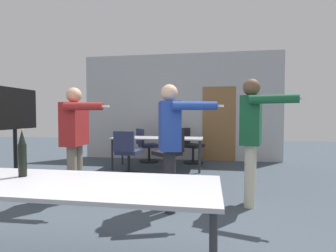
% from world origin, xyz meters
% --- Properties ---
extents(back_wall, '(5.61, 0.12, 2.99)m').
position_xyz_m(back_wall, '(0.03, 5.92, 1.49)').
color(back_wall, '#B2B5B7').
rests_on(back_wall, ground_plane).
extents(conference_table_near, '(2.25, 0.82, 0.74)m').
position_xyz_m(conference_table_near, '(-0.18, 0.39, 0.68)').
color(conference_table_near, '#A8A8AD').
rests_on(conference_table_near, ground_plane).
extents(conference_table_far, '(2.12, 0.82, 0.74)m').
position_xyz_m(conference_table_far, '(-0.37, 4.57, 0.68)').
color(conference_table_far, '#A8A8AD').
rests_on(conference_table_far, ground_plane).
extents(tv_screen, '(0.44, 1.00, 1.71)m').
position_xyz_m(tv_screen, '(-2.26, 2.27, 1.05)').
color(tv_screen, black).
rests_on(tv_screen, ground_plane).
extents(person_center_tall, '(0.88, 0.63, 1.67)m').
position_xyz_m(person_center_tall, '(0.35, 1.90, 1.00)').
color(person_center_tall, '#28282D').
rests_on(person_center_tall, ground_plane).
extents(person_right_polo, '(0.79, 0.67, 1.68)m').
position_xyz_m(person_right_polo, '(-1.13, 2.14, 1.01)').
color(person_right_polo, slate).
rests_on(person_right_polo, ground_plane).
extents(person_far_watching, '(0.77, 0.80, 1.77)m').
position_xyz_m(person_far_watching, '(1.44, 2.28, 1.07)').
color(person_far_watching, beige).
rests_on(person_far_watching, ground_plane).
extents(office_chair_far_right, '(0.52, 0.56, 0.94)m').
position_xyz_m(office_chair_far_right, '(-0.85, 3.76, 0.44)').
color(office_chair_far_right, black).
rests_on(office_chair_far_right, ground_plane).
extents(office_chair_side_rolled, '(0.67, 0.64, 0.92)m').
position_xyz_m(office_chair_side_rolled, '(0.35, 5.42, 0.43)').
color(office_chair_side_rolled, black).
rests_on(office_chair_side_rolled, ground_plane).
extents(office_chair_near_pushed, '(0.68, 0.69, 0.96)m').
position_xyz_m(office_chair_near_pushed, '(0.06, 3.65, 0.46)').
color(office_chair_near_pushed, black).
rests_on(office_chair_near_pushed, ground_plane).
extents(office_chair_far_left, '(0.68, 0.67, 0.90)m').
position_xyz_m(office_chair_far_left, '(-0.83, 5.35, 0.41)').
color(office_chair_far_left, black).
rests_on(office_chair_far_left, ground_plane).
extents(beer_bottle, '(0.07, 0.07, 0.41)m').
position_xyz_m(beer_bottle, '(-0.73, 0.50, 0.93)').
color(beer_bottle, black).
rests_on(beer_bottle, conference_table_near).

